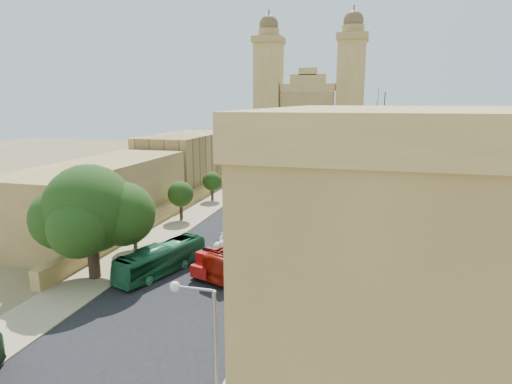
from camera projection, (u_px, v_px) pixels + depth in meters
The scene contains 34 objects.
ground at pixel (170, 310), 33.13m from camera, with size 260.00×260.00×0.00m, color brown.
road_surface at pixel (263, 214), 61.49m from camera, with size 14.00×140.00×0.01m, color black.
sidewalk_east at pixel (330, 218), 59.12m from camera, with size 5.00×140.00×0.01m, color #988863.
sidewalk_west at pixel (201, 209), 63.87m from camera, with size 5.00×140.00×0.01m, color #988863.
kerb_east at pixel (312, 216), 59.73m from camera, with size 0.25×140.00×0.12m, color #988863.
kerb_west at pixel (217, 210), 63.23m from camera, with size 0.25×140.00×0.12m, color #988863.
townhouse_a at pixel (393, 266), 24.97m from camera, with size 9.00×14.00×16.40m.
townhouse_b at pixel (385, 217), 38.37m from camera, with size 9.00×14.00×14.90m.
townhouse_c at pixel (382, 177), 51.34m from camera, with size 9.00×14.00×17.40m.
townhouse_d at pixel (380, 166), 64.74m from camera, with size 9.00×14.00×15.90m.
west_wall at pixel (150, 220), 54.98m from camera, with size 1.00×40.00×1.80m, color #A38349.
west_building_low at pixel (102, 196), 53.77m from camera, with size 10.00×28.00×8.40m, color olive.
west_building_mid at pixel (186, 162), 78.19m from camera, with size 10.00×22.00×10.00m, color tan.
church at pixel (310, 127), 105.48m from camera, with size 28.00×22.50×36.30m.
ficus_tree at pixel (91, 212), 37.98m from camera, with size 10.48×9.64×10.48m.
street_tree_a at pixel (134, 221), 46.32m from camera, with size 3.04×3.04×4.67m.
street_tree_b at pixel (181, 194), 57.58m from camera, with size 3.47×3.47×5.34m.
street_tree_c at pixel (212, 181), 69.01m from camera, with size 3.07×3.07×4.72m.
street_tree_d at pixel (234, 167), 80.23m from camera, with size 3.65×3.65×5.61m.
streetlamp at pixel (205, 349), 18.77m from camera, with size 2.11×0.44×8.22m.
red_truck at pixel (221, 255), 40.23m from camera, with size 4.19×6.71×3.70m.
olive_pickup at pixel (285, 228), 51.06m from camera, with size 2.22×4.77×1.96m.
bus_green_north at pixel (162, 259), 39.99m from camera, with size 2.34×10.00×2.79m, color #1E623B.
bus_red_east at pixel (252, 255), 40.73m from camera, with size 2.52×10.78×3.00m, color #A41708.
bus_cream_east at pixel (308, 208), 59.44m from camera, with size 2.26×9.65×2.69m, color #FCECC9.
car_blue_a at pixel (225, 239), 48.28m from camera, with size 1.46×3.64×1.24m, color #56A3CE.
car_white_a at pixel (244, 205), 63.91m from camera, with size 1.45×4.17×1.37m, color white.
car_cream at pixel (267, 229), 51.83m from camera, with size 2.05×4.44×1.23m, color #F6F4B7.
car_dkblue at pixel (268, 188), 75.85m from camera, with size 1.89×4.65×1.35m, color #171949.
car_white_b at pixel (291, 198), 68.24m from camera, with size 1.60×3.97×1.35m, color white.
car_blue_b at pixel (288, 173), 92.16m from camera, with size 1.30×3.74×1.23m, color #4E8ABB.
pedestrian_a at pixel (303, 279), 36.85m from camera, with size 0.60×0.39×1.64m, color #242128.
pedestrian_b at pixel (281, 378), 23.79m from camera, with size 0.76×0.59×1.56m, color #2C2821.
pedestrian_c at pixel (288, 267), 39.81m from camera, with size 0.89×0.37×1.52m, color #2D2D2E.
Camera 1 is at (14.22, -27.78, 15.86)m, focal length 30.00 mm.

